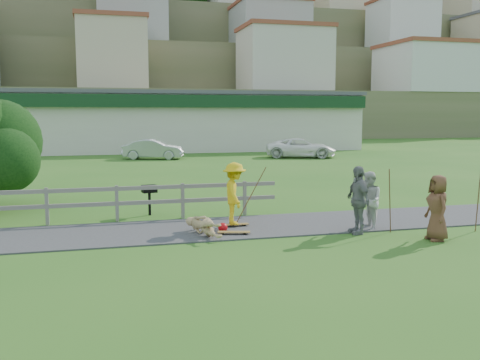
{
  "coord_description": "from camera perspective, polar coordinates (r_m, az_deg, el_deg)",
  "views": [
    {
      "loc": [
        -2.44,
        -13.03,
        3.27
      ],
      "look_at": [
        1.5,
        2.0,
        1.31
      ],
      "focal_mm": 40.0,
      "sensor_mm": 36.0,
      "label": 1
    }
  ],
  "objects": [
    {
      "name": "pole_spec_right",
      "position": [
        16.14,
        24.07,
        -1.88
      ],
      "size": [
        0.03,
        0.03,
        1.81
      ],
      "primitive_type": "cylinder",
      "color": "brown",
      "rests_on": "ground"
    },
    {
      "name": "longboard_rider",
      "position": [
        15.37,
        -0.6,
        -4.93
      ],
      "size": [
        0.82,
        0.22,
        0.09
      ],
      "primitive_type": null,
      "rotation": [
        0.0,
        0.0,
        0.03
      ],
      "color": "brown",
      "rests_on": "ground"
    },
    {
      "name": "strip_mall",
      "position": [
        48.4,
        -7.1,
        6.31
      ],
      "size": [
        32.5,
        10.75,
        5.1
      ],
      "color": "beige",
      "rests_on": "ground"
    },
    {
      "name": "helmet",
      "position": [
        14.76,
        -1.84,
        -5.1
      ],
      "size": [
        0.26,
        0.26,
        0.26
      ],
      "primitive_type": "sphere",
      "color": "#BB0B10",
      "rests_on": "ground"
    },
    {
      "name": "skater_fallen",
      "position": [
        14.27,
        -3.89,
        -4.91
      ],
      "size": [
        1.6,
        0.83,
        0.57
      ],
      "primitive_type": "imported",
      "rotation": [
        0.0,
        0.0,
        0.31
      ],
      "color": "tan",
      "rests_on": "ground"
    },
    {
      "name": "bbq",
      "position": [
        17.37,
        -9.63,
        -2.14
      ],
      "size": [
        0.5,
        0.41,
        0.98
      ],
      "primitive_type": null,
      "rotation": [
        0.0,
        0.0,
        0.16
      ],
      "color": "black",
      "rests_on": "ground"
    },
    {
      "name": "car_silver",
      "position": [
        38.45,
        -9.25,
        3.25
      ],
      "size": [
        4.5,
        2.59,
        1.4
      ],
      "primitive_type": "imported",
      "rotation": [
        0.0,
        0.0,
        1.29
      ],
      "color": "#A7ACAF",
      "rests_on": "ground"
    },
    {
      "name": "ground",
      "position": [
        13.65,
        -4.01,
        -6.7
      ],
      "size": [
        260.0,
        260.0,
        0.0
      ],
      "primitive_type": "plane",
      "color": "#2C611B",
      "rests_on": "ground"
    },
    {
      "name": "pole_spec_left",
      "position": [
        15.16,
        15.69,
        -2.15
      ],
      "size": [
        0.03,
        0.03,
        1.77
      ],
      "primitive_type": "cylinder",
      "color": "brown",
      "rests_on": "ground"
    },
    {
      "name": "spectator_c",
      "position": [
        14.62,
        20.31,
        -2.79
      ],
      "size": [
        0.64,
        0.89,
        1.7
      ],
      "primitive_type": "imported",
      "rotation": [
        0.0,
        0.0,
        4.59
      ],
      "color": "brown",
      "rests_on": "ground"
    },
    {
      "name": "hillside",
      "position": [
        104.96,
        -13.65,
        13.08
      ],
      "size": [
        220.0,
        67.0,
        47.5
      ],
      "color": "#565F38",
      "rests_on": "ground"
    },
    {
      "name": "path",
      "position": [
        15.08,
        -5.07,
        -5.29
      ],
      "size": [
        34.0,
        3.0,
        0.04
      ],
      "primitive_type": "cube",
      "color": "#323234",
      "rests_on": "ground"
    },
    {
      "name": "car_white",
      "position": [
        39.46,
        6.51,
        3.41
      ],
      "size": [
        5.59,
        3.83,
        1.42
      ],
      "primitive_type": "imported",
      "rotation": [
        0.0,
        0.0,
        1.25
      ],
      "color": "white",
      "rests_on": "ground"
    },
    {
      "name": "skater_rider",
      "position": [
        15.21,
        -0.6,
        -1.82
      ],
      "size": [
        0.78,
        1.21,
        1.78
      ],
      "primitive_type": "imported",
      "rotation": [
        0.0,
        0.0,
        1.47
      ],
      "color": "yellow",
      "rests_on": "ground"
    },
    {
      "name": "spectator_b",
      "position": [
        14.81,
        12.46,
        -2.09
      ],
      "size": [
        0.46,
        1.09,
        1.86
      ],
      "primitive_type": "imported",
      "rotation": [
        0.0,
        0.0,
        4.72
      ],
      "color": "slate",
      "rests_on": "ground"
    },
    {
      "name": "longboard_fallen",
      "position": [
        14.39,
        -0.66,
        -5.75
      ],
      "size": [
        0.9,
        0.43,
        0.1
      ],
      "primitive_type": null,
      "rotation": [
        0.0,
        0.0,
        -0.26
      ],
      "color": "brown",
      "rests_on": "ground"
    },
    {
      "name": "fence",
      "position": [
        16.67,
        -22.05,
        -2.14
      ],
      "size": [
        15.05,
        0.1,
        1.1
      ],
      "color": "slate",
      "rests_on": "ground"
    },
    {
      "name": "pole_rider",
      "position": [
        15.74,
        1.16,
        -1.27
      ],
      "size": [
        0.03,
        0.03,
        1.91
      ],
      "primitive_type": "cylinder",
      "color": "brown",
      "rests_on": "ground"
    },
    {
      "name": "spectator_a",
      "position": [
        15.41,
        13.58,
        -2.16
      ],
      "size": [
        0.69,
        0.85,
        1.64
      ],
      "primitive_type": "imported",
      "rotation": [
        0.0,
        0.0,
        4.62
      ],
      "color": "silver",
      "rests_on": "ground"
    }
  ]
}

